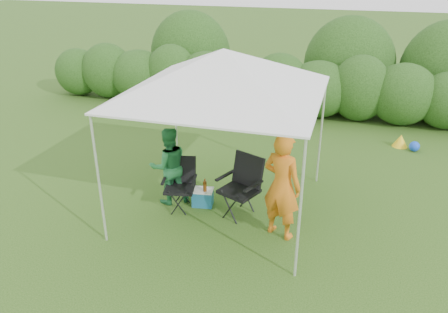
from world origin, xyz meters
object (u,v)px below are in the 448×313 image
(chair_right, at_px, (243,182))
(man, at_px, (282,186))
(canopy, at_px, (224,72))
(cooler, at_px, (203,197))
(chair_left, at_px, (180,180))
(woman, at_px, (169,166))

(chair_right, bearing_deg, man, -9.22)
(canopy, relative_size, cooler, 7.50)
(chair_left, bearing_deg, canopy, 1.35)
(woman, bearing_deg, man, 130.86)
(man, relative_size, woman, 1.23)
(chair_left, relative_size, woman, 0.64)
(canopy, relative_size, chair_left, 3.36)
(chair_right, distance_m, man, 0.92)
(woman, xyz_separation_m, cooler, (0.62, 0.03, -0.56))
(canopy, relative_size, man, 1.76)
(chair_right, height_order, woman, woman)
(chair_right, xyz_separation_m, chair_left, (-1.11, -0.10, -0.08))
(chair_left, xyz_separation_m, man, (1.85, -0.37, 0.36))
(canopy, height_order, woman, canopy)
(woman, height_order, cooler, woman)
(canopy, height_order, chair_right, canopy)
(man, bearing_deg, chair_right, -11.27)
(cooler, bearing_deg, canopy, -2.27)
(man, bearing_deg, cooler, 2.16)
(chair_right, xyz_separation_m, man, (0.74, -0.47, 0.28))
(man, bearing_deg, woman, 8.22)
(canopy, distance_m, chair_left, 2.09)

